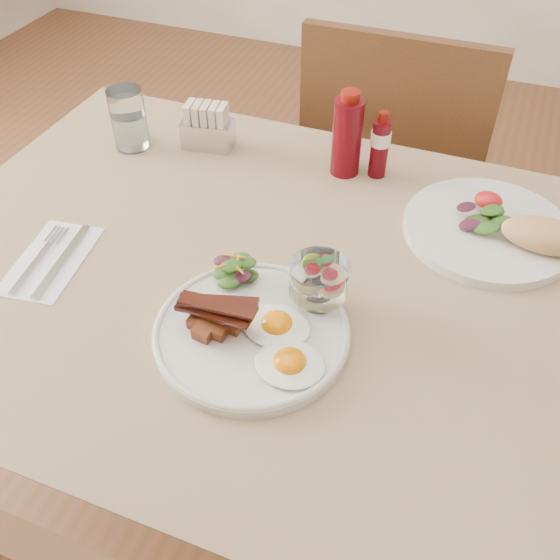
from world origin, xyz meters
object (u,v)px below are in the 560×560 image
at_px(sugar_caddy, 208,128).
at_px(table, 308,318).
at_px(fruit_cup, 319,279).
at_px(second_plate, 501,230).
at_px(main_plate, 252,333).
at_px(water_glass, 129,122).
at_px(hot_sauce_bottle, 380,145).
at_px(chair_far, 393,177).
at_px(ketchup_bottle, 347,136).

bearing_deg(sugar_caddy, table, -52.33).
relative_size(table, sugar_caddy, 12.35).
xyz_separation_m(fruit_cup, second_plate, (0.23, 0.27, -0.05)).
distance_m(table, main_plate, 0.18).
distance_m(main_plate, water_glass, 0.58).
height_order(table, hot_sauce_bottle, hot_sauce_bottle).
distance_m(main_plate, fruit_cup, 0.12).
xyz_separation_m(main_plate, hot_sauce_bottle, (0.06, 0.46, 0.06)).
xyz_separation_m(table, chair_far, (0.00, 0.66, -0.14)).
distance_m(table, second_plate, 0.35).
distance_m(fruit_cup, second_plate, 0.36).
bearing_deg(main_plate, sugar_caddy, 122.63).
relative_size(chair_far, ketchup_bottle, 5.67).
bearing_deg(ketchup_bottle, second_plate, -18.20).
height_order(table, fruit_cup, fruit_cup).
height_order(second_plate, ketchup_bottle, ketchup_bottle).
bearing_deg(water_glass, ketchup_bottle, 8.71).
relative_size(table, chair_far, 1.43).
distance_m(main_plate, hot_sauce_bottle, 0.47).
height_order(sugar_caddy, water_glass, water_glass).
distance_m(second_plate, water_glass, 0.73).
xyz_separation_m(sugar_caddy, water_glass, (-0.14, -0.05, 0.01)).
bearing_deg(main_plate, second_plate, 49.53).
xyz_separation_m(chair_far, main_plate, (-0.04, -0.81, 0.24)).
xyz_separation_m(second_plate, water_glass, (-0.73, 0.03, 0.03)).
bearing_deg(water_glass, hot_sauce_bottle, 8.99).
bearing_deg(chair_far, water_glass, -137.90).
xyz_separation_m(chair_far, second_plate, (0.26, -0.45, 0.25)).
bearing_deg(water_glass, fruit_cup, -31.44).
bearing_deg(chair_far, second_plate, -59.75).
bearing_deg(water_glass, chair_far, 42.10).
distance_m(table, hot_sauce_bottle, 0.36).
relative_size(table, hot_sauce_bottle, 10.16).
relative_size(chair_far, second_plate, 3.10).
distance_m(main_plate, second_plate, 0.46).
xyz_separation_m(ketchup_bottle, water_glass, (-0.43, -0.07, -0.02)).
xyz_separation_m(main_plate, ketchup_bottle, (-0.00, 0.45, 0.07)).
xyz_separation_m(table, fruit_cup, (0.03, -0.06, 0.15)).
distance_m(fruit_cup, hot_sauce_bottle, 0.38).
relative_size(sugar_caddy, water_glass, 0.90).
bearing_deg(hot_sauce_bottle, main_plate, -97.35).
bearing_deg(hot_sauce_bottle, ketchup_bottle, -169.04).
height_order(main_plate, second_plate, second_plate).
bearing_deg(sugar_caddy, water_glass, -169.10).
height_order(second_plate, sugar_caddy, sugar_caddy).
bearing_deg(ketchup_bottle, table, -83.06).
bearing_deg(table, second_plate, 38.55).
distance_m(hot_sauce_bottle, sugar_caddy, 0.34).
distance_m(chair_far, sugar_caddy, 0.55).
distance_m(chair_far, water_glass, 0.68).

